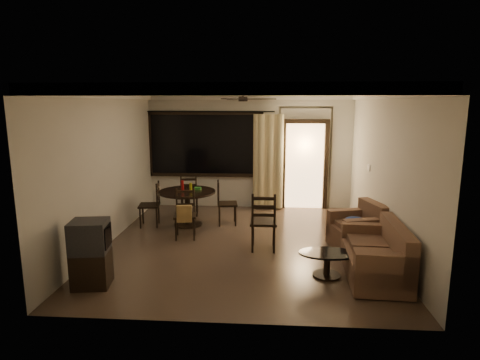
# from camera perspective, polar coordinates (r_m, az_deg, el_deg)

# --- Properties ---
(ground) EXTENTS (5.50, 5.50, 0.00)m
(ground) POSITION_cam_1_polar(r_m,az_deg,el_deg) (7.57, 0.41, -9.06)
(ground) COLOR #7F6651
(ground) RESTS_ON ground
(room_shell) EXTENTS (5.50, 6.70, 5.50)m
(room_shell) POSITION_cam_1_polar(r_m,az_deg,el_deg) (8.90, 4.96, 6.01)
(room_shell) COLOR beige
(room_shell) RESTS_ON ground
(dining_table) EXTENTS (1.20, 1.20, 0.97)m
(dining_table) POSITION_cam_1_polar(r_m,az_deg,el_deg) (8.61, -7.49, -2.57)
(dining_table) COLOR black
(dining_table) RESTS_ON ground
(dining_chair_west) EXTENTS (0.48, 0.48, 0.95)m
(dining_chair_west) POSITION_cam_1_polar(r_m,az_deg,el_deg) (8.76, -12.65, -4.60)
(dining_chair_west) COLOR black
(dining_chair_west) RESTS_ON ground
(dining_chair_east) EXTENTS (0.48, 0.48, 0.95)m
(dining_chair_east) POSITION_cam_1_polar(r_m,az_deg,el_deg) (8.67, -1.91, -4.48)
(dining_chair_east) COLOR black
(dining_chair_east) RESTS_ON ground
(dining_chair_south) EXTENTS (0.48, 0.52, 0.95)m
(dining_chair_south) POSITION_cam_1_polar(r_m,az_deg,el_deg) (7.85, -7.79, -6.06)
(dining_chair_south) COLOR black
(dining_chair_south) RESTS_ON ground
(dining_chair_north) EXTENTS (0.48, 0.48, 0.95)m
(dining_chair_north) POSITION_cam_1_polar(r_m,az_deg,el_deg) (9.44, -7.19, -3.29)
(dining_chair_north) COLOR black
(dining_chair_north) RESTS_ON ground
(tv_cabinet) EXTENTS (0.57, 0.52, 0.96)m
(tv_cabinet) POSITION_cam_1_polar(r_m,az_deg,el_deg) (6.15, -20.45, -9.76)
(tv_cabinet) COLOR black
(tv_cabinet) RESTS_ON ground
(sofa) EXTENTS (0.89, 1.56, 0.81)m
(sofa) POSITION_cam_1_polar(r_m,az_deg,el_deg) (6.42, 19.10, -10.33)
(sofa) COLOR #4B3122
(sofa) RESTS_ON ground
(armchair) EXTENTS (1.00, 1.00, 0.82)m
(armchair) POSITION_cam_1_polar(r_m,az_deg,el_deg) (7.55, 16.61, -6.85)
(armchair) COLOR #4B3122
(armchair) RESTS_ON ground
(coffee_table) EXTENTS (0.86, 0.52, 0.38)m
(coffee_table) POSITION_cam_1_polar(r_m,az_deg,el_deg) (6.29, 12.28, -11.10)
(coffee_table) COLOR black
(coffee_table) RESTS_ON ground
(side_chair) EXTENTS (0.47, 0.47, 1.06)m
(side_chair) POSITION_cam_1_polar(r_m,az_deg,el_deg) (7.21, 3.34, -7.45)
(side_chair) COLOR black
(side_chair) RESTS_ON ground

